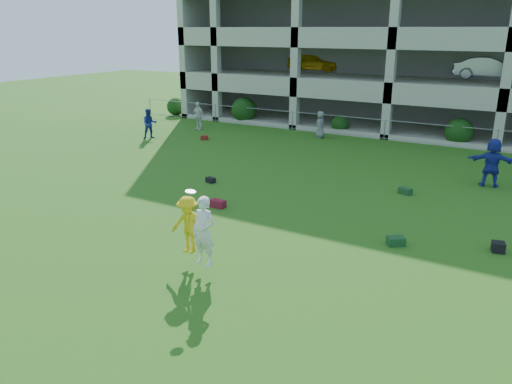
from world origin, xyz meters
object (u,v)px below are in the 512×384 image
Objects in this scene: bystander_c at (320,125)px; crate_d at (498,247)px; bystander_d at (492,162)px; parking_garage at (427,31)px; bystander_a at (150,124)px; frisbee_contest at (194,227)px; bystander_b at (198,116)px.

bystander_c reaches higher than crate_d.
bystander_d is 17.49m from parking_garage.
bystander_c is at bearing -18.46° from bystander_a.
bystander_a is at bearing -128.33° from parking_garage.
bystander_b is at bearing 126.16° from frisbee_contest.
bystander_b is 18.07m from bystander_d.
parking_garage is (-7.41, 22.31, 5.86)m from crate_d.
bystander_c is 0.78× the size of frisbee_contest.
frisbee_contest is at bearing 54.54° from bystander_d.
bystander_a is 17.50m from frisbee_contest.
bystander_a is 1.11× the size of bystander_c.
bystander_c is 16.32m from crate_d.
crate_d is (18.66, -10.60, -0.74)m from bystander_b.
parking_garage is at bearing 2.31° from bystander_a.
parking_garage is at bearing 90.73° from frisbee_contest.
frisbee_contest is 0.07× the size of parking_garage.
frisbee_contest is at bearing -42.78° from bystander_b.
bystander_c is 11.22m from bystander_d.
bystander_c is at bearing 131.75° from crate_d.
crate_d is at bearing -69.03° from bystander_a.
bystander_d is at bearing 40.36° from bystander_c.
parking_garage is at bearing 108.36° from crate_d.
crate_d is 0.01× the size of parking_garage.
crate_d is 8.88m from frisbee_contest.
frisbee_contest is at bearing -89.27° from parking_garage.
bystander_c is 17.87m from frisbee_contest.
bystander_a is 0.06× the size of parking_garage.
bystander_b is 7.96m from bystander_c.
frisbee_contest is (11.61, -15.89, 0.31)m from bystander_b.
bystander_a is 0.99× the size of bystander_b.
bystander_a is 0.87× the size of bystander_d.
bystander_a is at bearing -9.37° from bystander_d.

